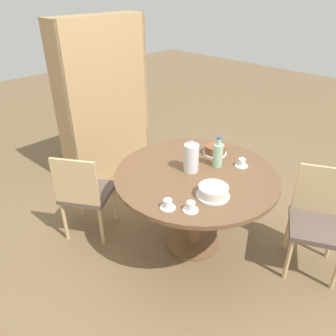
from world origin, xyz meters
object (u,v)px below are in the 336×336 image
at_px(coffee_pot, 191,157).
at_px(cup_b, 242,163).
at_px(bookshelf, 106,103).
at_px(cup_c, 191,207).
at_px(cup_a, 168,205).
at_px(cake_second, 215,150).
at_px(chair_b, 317,219).
at_px(cake_main, 213,191).
at_px(chair_a, 85,192).
at_px(water_bottle, 218,154).

xyz_separation_m(coffee_pot, cup_b, (0.36, -0.26, -0.10)).
height_order(bookshelf, cup_c, bookshelf).
bearing_deg(coffee_pot, cup_a, -155.62).
height_order(cake_second, cup_b, cake_second).
relative_size(chair_b, cake_main, 3.52).
height_order(chair_b, cup_b, chair_b).
bearing_deg(cup_c, cup_a, 124.41).
bearing_deg(coffee_pot, chair_a, 128.61).
height_order(chair_a, coffee_pot, coffee_pot).
bearing_deg(coffee_pot, water_bottle, -26.13).
height_order(water_bottle, cake_main, water_bottle).
distance_m(cake_main, cup_b, 0.54).
bearing_deg(cake_main, cup_c, 179.49).
height_order(bookshelf, cup_a, bookshelf).
height_order(cup_a, cup_b, same).
relative_size(cake_main, cup_b, 2.26).
bearing_deg(bookshelf, coffee_pot, 79.63).
bearing_deg(coffee_pot, cup_c, -138.83).
relative_size(bookshelf, cup_b, 16.65).
distance_m(cup_a, cup_b, 0.86).
xyz_separation_m(water_bottle, cup_a, (-0.72, -0.12, -0.08)).
bearing_deg(cup_b, cup_c, -172.67).
distance_m(chair_b, cup_a, 1.27).
bearing_deg(cake_main, cake_second, 36.25).
relative_size(cup_b, cup_c, 1.00).
bearing_deg(water_bottle, cup_b, -47.30).
xyz_separation_m(bookshelf, water_bottle, (-0.07, -1.66, -0.03)).
xyz_separation_m(water_bottle, cake_second, (0.16, 0.15, -0.07)).
bearing_deg(cup_b, cake_main, -169.07).
bearing_deg(cake_second, coffee_pot, -173.87).
xyz_separation_m(cake_main, cake_second, (0.55, 0.40, 0.00)).
distance_m(water_bottle, cup_c, 0.68).
bearing_deg(cake_main, chair_a, 111.14).
height_order(chair_a, bookshelf, bookshelf).
bearing_deg(cup_a, bookshelf, 66.21).
xyz_separation_m(chair_b, cup_c, (-0.92, 0.56, 0.31)).
bearing_deg(cake_second, water_bottle, -137.91).
bearing_deg(cake_second, cup_c, -153.26).
xyz_separation_m(coffee_pot, cake_main, (-0.17, -0.36, -0.09)).
height_order(bookshelf, cup_b, bookshelf).
xyz_separation_m(coffee_pot, cake_second, (0.38, 0.04, -0.09)).
xyz_separation_m(chair_b, cup_b, (-0.15, 0.66, 0.31)).
bearing_deg(water_bottle, chair_a, 133.72).
xyz_separation_m(chair_a, cup_c, (0.18, -1.10, 0.31)).
distance_m(cake_main, cake_second, 0.68).
distance_m(water_bottle, cup_b, 0.22).
bearing_deg(cup_c, cup_b, 7.33).
distance_m(chair_a, cup_c, 1.16).
distance_m(chair_b, cup_c, 1.13).
relative_size(chair_b, cup_a, 7.95).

